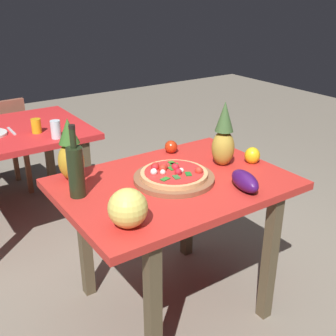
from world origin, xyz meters
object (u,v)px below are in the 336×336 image
at_px(pizza_board, 174,178).
at_px(drinking_glass_juice, 36,126).
at_px(tomato_by_bottle, 219,149).
at_px(knife_utensil, 11,131).
at_px(bell_pepper, 252,155).
at_px(pizza, 173,173).
at_px(eggplant, 245,181).
at_px(pineapple_left, 70,153).
at_px(melon, 128,208).
at_px(background_table, 10,145).
at_px(drinking_glass_water, 56,129).
at_px(dining_chair, 1,142).
at_px(tomato_beside_pepper, 171,147).
at_px(display_table, 174,199).
at_px(pineapple_right, 224,137).
at_px(wine_bottle, 76,170).

distance_m(pizza_board, drinking_glass_juice, 1.18).
height_order(tomato_by_bottle, knife_utensil, tomato_by_bottle).
height_order(bell_pepper, drinking_glass_juice, drinking_glass_juice).
xyz_separation_m(pizza, drinking_glass_juice, (-0.32, 1.13, 0.01)).
bearing_deg(pizza_board, eggplant, -51.17).
relative_size(pineapple_left, melon, 1.95).
distance_m(background_table, drinking_glass_water, 0.44).
xyz_separation_m(tomato_by_bottle, drinking_glass_water, (-0.68, 0.81, 0.03)).
bearing_deg(pineapple_left, drinking_glass_juice, 83.93).
bearing_deg(drinking_glass_juice, melon, -93.20).
bearing_deg(dining_chair, eggplant, 102.35).
bearing_deg(pizza_board, drinking_glass_juice, 106.03).
bearing_deg(knife_utensil, drinking_glass_juice, -40.96).
xyz_separation_m(pineapple_left, tomato_beside_pepper, (0.62, 0.02, -0.11)).
xyz_separation_m(bell_pepper, knife_utensil, (-0.95, 1.31, -0.04)).
distance_m(melon, knife_utensil, 1.51).
distance_m(drinking_glass_juice, knife_utensil, 0.19).
xyz_separation_m(display_table, tomato_by_bottle, (0.43, 0.15, 0.14)).
bearing_deg(display_table, background_table, 110.07).
height_order(melon, tomato_by_bottle, melon).
bearing_deg(pizza, drinking_glass_juice, 105.95).
xyz_separation_m(display_table, eggplant, (0.22, -0.27, 0.15)).
height_order(display_table, eggplant, eggplant).
height_order(bell_pepper, tomato_by_bottle, bell_pepper).
relative_size(background_table, pineapple_left, 3.22).
relative_size(pizza, melon, 2.06).
bearing_deg(pineapple_right, background_table, 122.51).
bearing_deg(eggplant, pizza_board, 128.83).
xyz_separation_m(wine_bottle, pineapple_right, (0.80, -0.09, 0.03)).
bearing_deg(drinking_glass_water, pineapple_left, -103.59).
distance_m(wine_bottle, knife_utensil, 1.15).
xyz_separation_m(pizza, tomato_beside_pepper, (0.21, 0.32, -0.00)).
height_order(pizza, knife_utensil, pizza).
xyz_separation_m(pineapple_left, melon, (0.01, -0.56, -0.06)).
height_order(background_table, bell_pepper, bell_pepper).
height_order(dining_chair, pizza_board, dining_chair).
xyz_separation_m(tomato_beside_pepper, drinking_glass_water, (-0.46, 0.63, 0.02)).
relative_size(pizza_board, drinking_glass_water, 3.50).
distance_m(wine_bottle, tomato_by_bottle, 0.90).
distance_m(melon, drinking_glass_juice, 1.39).
distance_m(dining_chair, drinking_glass_juice, 0.89).
bearing_deg(melon, drinking_glass_water, 83.08).
distance_m(tomato_by_bottle, knife_utensil, 1.42).
height_order(pineapple_left, tomato_beside_pepper, pineapple_left).
distance_m(display_table, knife_utensil, 1.34).
xyz_separation_m(display_table, dining_chair, (-0.40, 1.95, -0.19)).
bearing_deg(pizza, wine_bottle, 166.75).
bearing_deg(tomato_by_bottle, background_table, 128.09).
distance_m(display_table, drinking_glass_water, 1.01).
height_order(background_table, pizza, pizza).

